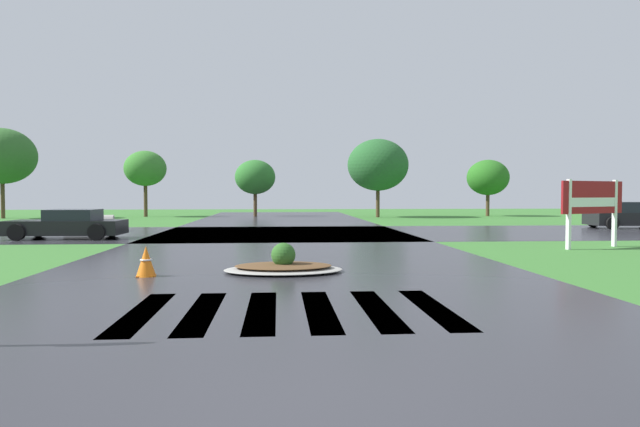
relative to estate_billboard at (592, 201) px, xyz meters
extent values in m
cube|color=#2B2B30|center=(-10.19, -3.69, -1.56)|extent=(11.24, 80.00, 0.01)
cube|color=#2B2B30|center=(-10.19, 7.67, -1.56)|extent=(90.00, 10.11, 0.01)
cube|color=white|center=(-12.44, -9.24, -1.56)|extent=(0.45, 3.18, 0.01)
cube|color=white|center=(-11.54, -9.24, -1.56)|extent=(0.45, 3.18, 0.01)
cube|color=white|center=(-10.64, -9.24, -1.56)|extent=(0.45, 3.18, 0.01)
cube|color=white|center=(-9.74, -9.24, -1.56)|extent=(0.45, 3.18, 0.01)
cube|color=white|center=(-8.84, -9.24, -1.56)|extent=(0.45, 3.18, 0.01)
cube|color=white|center=(-7.94, -9.24, -1.56)|extent=(0.45, 3.18, 0.01)
cube|color=white|center=(1.05, 0.45, -0.43)|extent=(0.16, 0.16, 2.27)
cube|color=white|center=(-1.05, -0.45, -0.43)|extent=(0.16, 0.16, 2.27)
cube|color=maroon|center=(0.00, 0.00, 0.12)|extent=(2.72, 1.22, 1.08)
cube|color=white|center=(0.00, 0.00, -0.04)|extent=(2.08, 0.95, 0.30)
ellipsoid|color=#9E9B93|center=(-10.27, -5.00, -1.50)|extent=(2.72, 1.77, 0.12)
ellipsoid|color=brown|center=(-10.27, -5.00, -1.41)|extent=(2.23, 1.45, 0.10)
sphere|color=#2D6023|center=(-10.27, -5.00, -1.16)|extent=(0.56, 0.56, 0.56)
cube|color=black|center=(7.81, 10.00, -1.06)|extent=(4.19, 2.07, 0.65)
cube|color=#1E232B|center=(7.63, 10.01, -0.47)|extent=(1.98, 1.72, 0.54)
cylinder|color=black|center=(6.47, 11.03, -1.24)|extent=(0.65, 0.26, 0.64)
cylinder|color=black|center=(6.36, 9.13, -1.24)|extent=(0.65, 0.26, 0.64)
cube|color=black|center=(-18.82, 5.21, -1.11)|extent=(4.44, 1.89, 0.57)
cube|color=#1E232B|center=(-18.54, 5.20, -0.61)|extent=(1.89, 1.62, 0.43)
cylinder|color=black|center=(-20.34, 4.31, -1.24)|extent=(0.64, 0.23, 0.64)
cylinder|color=black|center=(-20.30, 6.17, -1.24)|extent=(0.64, 0.23, 0.64)
cylinder|color=black|center=(-17.35, 4.24, -1.24)|extent=(0.64, 0.23, 0.64)
cylinder|color=black|center=(-17.31, 6.11, -1.24)|extent=(0.64, 0.23, 0.64)
cylinder|color=#9E9B93|center=(-19.76, 9.42, -1.17)|extent=(1.39, 0.98, 0.78)
cylinder|color=#9E9B93|center=(-18.87, 9.56, -1.17)|extent=(1.39, 0.98, 0.78)
cone|color=orange|center=(-13.26, -5.44, -1.23)|extent=(0.43, 0.43, 0.67)
torus|color=white|center=(-13.26, -5.44, -1.19)|extent=(0.26, 0.26, 0.04)
cube|color=orange|center=(-13.26, -5.44, -1.55)|extent=(0.36, 0.36, 0.03)
cylinder|color=#4C3823|center=(-30.21, 24.26, -0.14)|extent=(0.28, 0.28, 2.85)
ellipsoid|color=#306229|center=(-30.21, 24.26, 2.94)|extent=(4.71, 4.71, 4.01)
cylinder|color=#4C3823|center=(-20.60, 26.41, -0.25)|extent=(0.28, 0.28, 2.61)
ellipsoid|color=#36792C|center=(-20.60, 26.41, 2.17)|extent=(3.19, 3.19, 2.72)
cylinder|color=#4C3823|center=(-12.19, 26.70, -0.57)|extent=(0.28, 0.28, 1.98)
ellipsoid|color=#2D6E2B|center=(-12.19, 26.70, 1.53)|extent=(3.18, 3.18, 2.70)
cylinder|color=#4C3823|center=(-2.85, 24.26, -0.39)|extent=(0.28, 0.28, 2.35)
ellipsoid|color=#255D2A|center=(-2.85, 24.26, 2.40)|extent=(4.60, 4.60, 3.91)
cylinder|color=#4C3823|center=(6.23, 25.67, -0.60)|extent=(0.28, 0.28, 1.92)
ellipsoid|color=#28691E|center=(6.23, 25.67, 1.51)|extent=(3.30, 3.30, 2.80)
camera|label=1|loc=(-10.38, -17.88, 0.25)|focal=31.59mm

